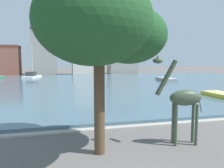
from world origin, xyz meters
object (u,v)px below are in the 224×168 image
object	(u,v)px
giraffe_statue	(183,100)
shade_tree	(97,26)
sailboat_white	(33,77)
sailboat_grey	(165,80)

from	to	relation	value
giraffe_statue	shade_tree	size ratio (longest dim) A/B	0.61
sailboat_white	shade_tree	size ratio (longest dim) A/B	1.08
sailboat_grey	sailboat_white	world-z (taller)	sailboat_white
sailboat_white	shade_tree	world-z (taller)	sailboat_white
giraffe_statue	sailboat_grey	distance (m)	31.73
giraffe_statue	shade_tree	distance (m)	5.20
giraffe_statue	shade_tree	bearing A→B (deg)	-177.48
shade_tree	sailboat_white	bearing A→B (deg)	99.84
shade_tree	giraffe_statue	bearing A→B (deg)	2.52
sailboat_grey	sailboat_white	distance (m)	28.85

